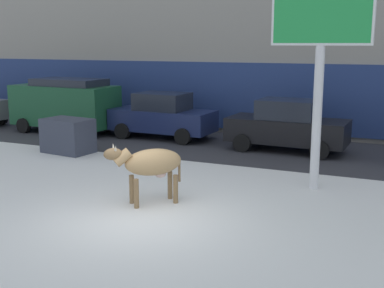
{
  "coord_description": "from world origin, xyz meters",
  "views": [
    {
      "loc": [
        5.29,
        -9.12,
        3.81
      ],
      "look_at": [
        -0.13,
        3.13,
        1.1
      ],
      "focal_mm": 46.95,
      "sensor_mm": 36.0,
      "label": 1
    }
  ],
  "objects": [
    {
      "name": "car_darkgreen_van",
      "position": [
        -8.37,
        8.29,
        1.24
      ],
      "size": [
        4.67,
        2.25,
        2.32
      ],
      "color": "#194C2D",
      "rests_on": "ground"
    },
    {
      "name": "dumpster",
      "position": [
        -5.72,
        4.97,
        0.6
      ],
      "size": [
        1.83,
        1.31,
        1.2
      ],
      "primitive_type": "cube",
      "rotation": [
        0.0,
        0.0,
        -0.13
      ],
      "color": "#383D4C",
      "rests_on": "ground"
    },
    {
      "name": "pedestrian_near_billboard",
      "position": [
        -7.54,
        11.07,
        0.88
      ],
      "size": [
        0.36,
        0.24,
        1.73
      ],
      "color": "#282833",
      "rests_on": "ground"
    },
    {
      "name": "road_strip",
      "position": [
        0.0,
        8.28,
        0.0
      ],
      "size": [
        60.0,
        5.6,
        0.01
      ],
      "primitive_type": "cube",
      "color": "#333338",
      "rests_on": "ground"
    },
    {
      "name": "car_black_sedan",
      "position": [
        1.26,
        8.37,
        0.91
      ],
      "size": [
        4.26,
        2.1,
        1.84
      ],
      "color": "black",
      "rests_on": "ground"
    },
    {
      "name": "car_navy_sedan",
      "position": [
        -3.92,
        8.76,
        0.91
      ],
      "size": [
        4.26,
        2.1,
        1.84
      ],
      "color": "#19234C",
      "rests_on": "ground"
    },
    {
      "name": "ground_plane",
      "position": [
        0.0,
        0.0,
        0.0
      ],
      "size": [
        120.0,
        120.0,
        0.0
      ],
      "primitive_type": "plane",
      "color": "white"
    },
    {
      "name": "billboard",
      "position": [
        3.05,
        3.95,
        4.31
      ],
      "size": [
        2.52,
        0.25,
        5.56
      ],
      "color": "silver",
      "rests_on": "ground"
    },
    {
      "name": "cow_tan",
      "position": [
        -0.3,
        1.07,
        0.99
      ],
      "size": [
        1.61,
        1.66,
        1.54
      ],
      "color": "tan",
      "rests_on": "ground"
    }
  ]
}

